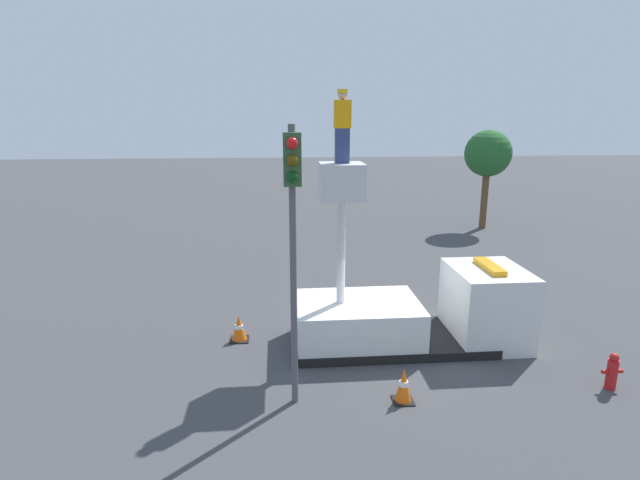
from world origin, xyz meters
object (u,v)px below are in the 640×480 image
traffic_cone_rear (239,329)px  traffic_light_pole (293,216)px  bucket_truck (414,311)px  fire_hydrant (612,371)px  worker (342,127)px  tree_left_bg (488,155)px  traffic_cone_curbside (404,386)px

traffic_cone_rear → traffic_light_pole: bearing=-66.7°
traffic_cone_rear → bucket_truck: bearing=-6.7°
traffic_cone_rear → fire_hydrant: bearing=-20.8°
bucket_truck → worker: worker is taller
traffic_light_pole → tree_left_bg: traffic_light_pole is taller
fire_hydrant → tree_left_bg: (3.68, 16.17, 3.55)m
bucket_truck → traffic_cone_rear: 4.78m
fire_hydrant → tree_left_bg: bearing=77.2°
bucket_truck → traffic_cone_curbside: size_ratio=7.87×
traffic_light_pole → fire_hydrant: (7.15, 0.04, -3.72)m
bucket_truck → worker: bearing=180.0°
fire_hydrant → tree_left_bg: size_ratio=0.16×
worker → traffic_cone_rear: size_ratio=2.43×
traffic_light_pole → traffic_cone_curbside: (2.33, -0.07, -3.77)m
bucket_truck → traffic_cone_curbside: bucket_truck is taller
worker → traffic_cone_rear: bearing=168.5°
traffic_cone_curbside → traffic_light_pole: bearing=178.2°
bucket_truck → traffic_cone_curbside: bearing=-109.0°
tree_left_bg → bucket_truck: bearing=-119.2°
worker → traffic_cone_curbside: size_ratio=2.24×
worker → traffic_cone_curbside: (1.02, -2.80, -5.39)m
worker → traffic_cone_curbside: bearing=-69.9°
bucket_truck → tree_left_bg: size_ratio=1.17×
traffic_cone_curbside → tree_left_bg: 18.71m
bucket_truck → traffic_cone_curbside: (-0.97, -2.80, -0.54)m
worker → traffic_light_pole: bearing=-115.6°
traffic_light_pole → traffic_cone_curbside: bearing=-1.8°
fire_hydrant → traffic_cone_rear: bearing=159.2°
traffic_light_pole → bucket_truck: bearing=39.6°
traffic_cone_rear → traffic_cone_curbside: bearing=-41.8°
bucket_truck → traffic_light_pole: 5.36m
bucket_truck → traffic_light_pole: (-3.30, -2.73, 3.23)m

